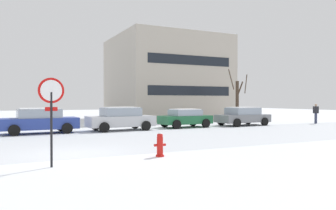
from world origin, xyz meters
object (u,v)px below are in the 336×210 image
at_px(parked_car_blue, 39,121).
at_px(parked_car_gray, 243,116).
at_px(parked_car_green, 185,118).
at_px(parked_car_silver, 121,119).
at_px(stop_sign, 51,104).
at_px(fire_hydrant, 160,144).
at_px(pedestrian_crossing, 316,112).

bearing_deg(parked_car_blue, parked_car_gray, -0.84).
relative_size(parked_car_green, parked_car_gray, 0.88).
bearing_deg(parked_car_silver, parked_car_blue, 178.25).
distance_m(stop_sign, parked_car_blue, 11.16).
distance_m(fire_hydrant, parked_car_green, 13.00).
bearing_deg(parked_car_blue, parked_car_silver, -1.75).
distance_m(parked_car_green, pedestrian_crossing, 12.18).
bearing_deg(parked_car_silver, stop_sign, -117.52).
xyz_separation_m(fire_hydrant, parked_car_silver, (2.01, 10.63, 0.35)).
distance_m(stop_sign, parked_car_green, 15.59).
height_order(fire_hydrant, pedestrian_crossing, pedestrian_crossing).
bearing_deg(parked_car_gray, stop_sign, -145.54).
bearing_deg(pedestrian_crossing, parked_car_blue, 176.68).
distance_m(parked_car_green, parked_car_gray, 5.08).
xyz_separation_m(parked_car_silver, parked_car_green, (5.07, 0.27, -0.08)).
bearing_deg(fire_hydrant, pedestrian_crossing, 26.35).
height_order(parked_car_silver, parked_car_green, parked_car_silver).
bearing_deg(parked_car_gray, parked_car_silver, 179.61).
xyz_separation_m(stop_sign, fire_hydrant, (3.69, 0.30, -1.43)).
relative_size(stop_sign, fire_hydrant, 3.04).
relative_size(parked_car_gray, pedestrian_crossing, 2.58).
relative_size(parked_car_silver, parked_car_green, 1.14).
bearing_deg(stop_sign, parked_car_green, 46.15).
distance_m(stop_sign, pedestrian_crossing, 24.90).
height_order(parked_car_blue, pedestrian_crossing, pedestrian_crossing).
xyz_separation_m(stop_sign, parked_car_green, (10.77, 11.21, -1.17)).
bearing_deg(parked_car_silver, fire_hydrant, -100.68).
height_order(stop_sign, parked_car_gray, stop_sign).
height_order(parked_car_green, pedestrian_crossing, pedestrian_crossing).
distance_m(fire_hydrant, parked_car_blue, 11.22).
distance_m(parked_car_gray, pedestrian_crossing, 7.12).
bearing_deg(pedestrian_crossing, parked_car_green, 173.36).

